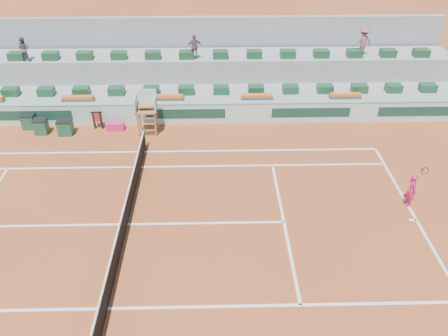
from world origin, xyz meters
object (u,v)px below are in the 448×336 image
(umpire_chair, at_px, (146,107))
(tennis_player, at_px, (412,189))
(drink_cooler_a, at_px, (65,127))
(player_bag, at_px, (115,126))

(umpire_chair, height_order, tennis_player, umpire_chair)
(drink_cooler_a, relative_size, tennis_player, 0.37)
(player_bag, bearing_deg, umpire_chair, -8.76)
(tennis_player, bearing_deg, player_bag, 153.82)
(umpire_chair, bearing_deg, player_bag, 171.24)
(player_bag, relative_size, drink_cooler_a, 1.16)
(umpire_chair, xyz_separation_m, drink_cooler_a, (-4.45, -0.12, -1.12))
(drink_cooler_a, distance_m, tennis_player, 17.53)
(drink_cooler_a, bearing_deg, tennis_player, -21.24)
(player_bag, distance_m, tennis_player, 15.33)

